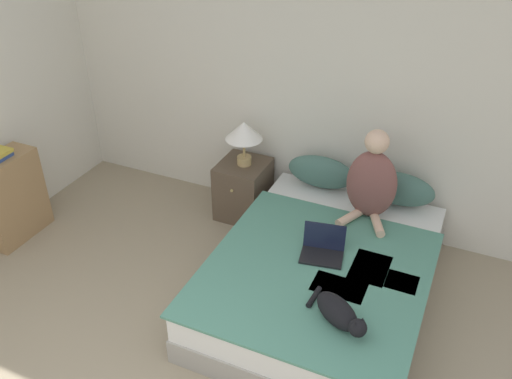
{
  "coord_description": "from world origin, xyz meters",
  "views": [
    {
      "loc": [
        1.36,
        -0.97,
        2.97
      ],
      "look_at": [
        -0.07,
        2.21,
        0.78
      ],
      "focal_mm": 38.0,
      "sensor_mm": 36.0,
      "label": 1
    }
  ],
  "objects_px": {
    "pillow_far": "(398,189)",
    "table_lamp": "(244,133)",
    "pillow_near": "(321,172)",
    "person_sitting": "(372,182)",
    "nightstand": "(243,189)",
    "bookshelf": "(10,198)",
    "bed": "(323,277)",
    "cat_tabby": "(339,313)",
    "laptop_open": "(323,250)"
  },
  "relations": [
    {
      "from": "nightstand",
      "to": "person_sitting",
      "type": "bearing_deg",
      "value": -7.99
    },
    {
      "from": "person_sitting",
      "to": "table_lamp",
      "type": "bearing_deg",
      "value": 172.0
    },
    {
      "from": "pillow_near",
      "to": "table_lamp",
      "type": "distance_m",
      "value": 0.76
    },
    {
      "from": "person_sitting",
      "to": "cat_tabby",
      "type": "relative_size",
      "value": 1.76
    },
    {
      "from": "pillow_near",
      "to": "bookshelf",
      "type": "height_order",
      "value": "bookshelf"
    },
    {
      "from": "pillow_near",
      "to": "bookshelf",
      "type": "relative_size",
      "value": 0.77
    },
    {
      "from": "pillow_far",
      "to": "bookshelf",
      "type": "xyz_separation_m",
      "value": [
        -3.1,
        -1.24,
        -0.18
      ]
    },
    {
      "from": "pillow_far",
      "to": "bookshelf",
      "type": "height_order",
      "value": "bookshelf"
    },
    {
      "from": "cat_tabby",
      "to": "nightstand",
      "type": "bearing_deg",
      "value": 167.38
    },
    {
      "from": "pillow_far",
      "to": "pillow_near",
      "type": "bearing_deg",
      "value": 180.0
    },
    {
      "from": "bed",
      "to": "bookshelf",
      "type": "xyz_separation_m",
      "value": [
        -2.77,
        -0.33,
        0.18
      ]
    },
    {
      "from": "cat_tabby",
      "to": "laptop_open",
      "type": "bearing_deg",
      "value": 150.8
    },
    {
      "from": "pillow_far",
      "to": "laptop_open",
      "type": "height_order",
      "value": "pillow_far"
    },
    {
      "from": "laptop_open",
      "to": "cat_tabby",
      "type": "bearing_deg",
      "value": -73.51
    },
    {
      "from": "bed",
      "to": "pillow_far",
      "type": "height_order",
      "value": "pillow_far"
    },
    {
      "from": "table_lamp",
      "to": "cat_tabby",
      "type": "bearing_deg",
      "value": -46.91
    },
    {
      "from": "table_lamp",
      "to": "pillow_far",
      "type": "bearing_deg",
      "value": 4.38
    },
    {
      "from": "pillow_far",
      "to": "person_sitting",
      "type": "bearing_deg",
      "value": -123.16
    },
    {
      "from": "person_sitting",
      "to": "laptop_open",
      "type": "height_order",
      "value": "person_sitting"
    },
    {
      "from": "bed",
      "to": "laptop_open",
      "type": "bearing_deg",
      "value": -168.39
    },
    {
      "from": "pillow_near",
      "to": "person_sitting",
      "type": "height_order",
      "value": "person_sitting"
    },
    {
      "from": "person_sitting",
      "to": "pillow_far",
      "type": "bearing_deg",
      "value": 56.84
    },
    {
      "from": "pillow_near",
      "to": "cat_tabby",
      "type": "bearing_deg",
      "value": -67.5
    },
    {
      "from": "person_sitting",
      "to": "bookshelf",
      "type": "height_order",
      "value": "person_sitting"
    },
    {
      "from": "pillow_near",
      "to": "cat_tabby",
      "type": "height_order",
      "value": "pillow_near"
    },
    {
      "from": "nightstand",
      "to": "bookshelf",
      "type": "relative_size",
      "value": 0.7
    },
    {
      "from": "bed",
      "to": "person_sitting",
      "type": "xyz_separation_m",
      "value": [
        0.16,
        0.63,
        0.54
      ]
    },
    {
      "from": "cat_tabby",
      "to": "pillow_near",
      "type": "bearing_deg",
      "value": 146.52
    },
    {
      "from": "pillow_near",
      "to": "table_lamp",
      "type": "relative_size",
      "value": 1.43
    },
    {
      "from": "pillow_near",
      "to": "person_sitting",
      "type": "xyz_separation_m",
      "value": [
        0.5,
        -0.27,
        0.18
      ]
    },
    {
      "from": "bed",
      "to": "table_lamp",
      "type": "bearing_deg",
      "value": 142.18
    },
    {
      "from": "pillow_far",
      "to": "table_lamp",
      "type": "height_order",
      "value": "table_lamp"
    },
    {
      "from": "bed",
      "to": "cat_tabby",
      "type": "relative_size",
      "value": 4.74
    },
    {
      "from": "cat_tabby",
      "to": "nightstand",
      "type": "xyz_separation_m",
      "value": [
        -1.34,
        1.42,
        -0.24
      ]
    },
    {
      "from": "pillow_near",
      "to": "pillow_far",
      "type": "distance_m",
      "value": 0.68
    },
    {
      "from": "pillow_near",
      "to": "nightstand",
      "type": "height_order",
      "value": "pillow_near"
    },
    {
      "from": "pillow_near",
      "to": "bed",
      "type": "bearing_deg",
      "value": -69.53
    },
    {
      "from": "nightstand",
      "to": "pillow_far",
      "type": "bearing_deg",
      "value": 4.26
    },
    {
      "from": "pillow_near",
      "to": "table_lamp",
      "type": "bearing_deg",
      "value": -171.41
    },
    {
      "from": "bed",
      "to": "pillow_near",
      "type": "height_order",
      "value": "pillow_near"
    },
    {
      "from": "laptop_open",
      "to": "bookshelf",
      "type": "bearing_deg",
      "value": 176.49
    },
    {
      "from": "pillow_near",
      "to": "person_sitting",
      "type": "distance_m",
      "value": 0.6
    },
    {
      "from": "pillow_far",
      "to": "laptop_open",
      "type": "distance_m",
      "value": 0.98
    },
    {
      "from": "laptop_open",
      "to": "table_lamp",
      "type": "xyz_separation_m",
      "value": [
        -1.02,
        0.81,
        0.39
      ]
    },
    {
      "from": "bed",
      "to": "cat_tabby",
      "type": "height_order",
      "value": "cat_tabby"
    },
    {
      "from": "bed",
      "to": "pillow_near",
      "type": "bearing_deg",
      "value": 110.47
    },
    {
      "from": "bed",
      "to": "nightstand",
      "type": "relative_size",
      "value": 3.8
    },
    {
      "from": "laptop_open",
      "to": "bookshelf",
      "type": "height_order",
      "value": "bookshelf"
    },
    {
      "from": "pillow_near",
      "to": "bookshelf",
      "type": "bearing_deg",
      "value": -152.98
    },
    {
      "from": "pillow_near",
      "to": "pillow_far",
      "type": "height_order",
      "value": "same"
    }
  ]
}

